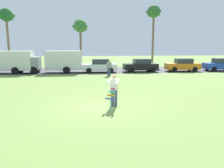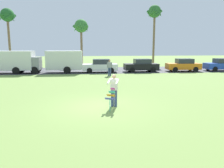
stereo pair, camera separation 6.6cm
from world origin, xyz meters
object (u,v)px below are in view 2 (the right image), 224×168
(palm_tree_left_near, at_px, (7,18))
(parked_car_orange, at_px, (183,65))
(parked_truck_red_cab, at_px, (8,61))
(palm_tree_right_near, at_px, (81,28))
(palm_tree_centre_far, at_px, (155,14))
(parked_car_blue, at_px, (221,65))
(person_kite_flyer, at_px, (114,89))
(parked_car_black, at_px, (141,66))
(parked_car_white, at_px, (100,66))
(person_walker_near, at_px, (110,67))
(kite_held, at_px, (111,96))
(parked_truck_grey_van, at_px, (58,61))

(palm_tree_left_near, bearing_deg, parked_car_orange, -23.61)
(parked_truck_red_cab, relative_size, parked_car_orange, 1.59)
(palm_tree_right_near, height_order, palm_tree_centre_far, palm_tree_centre_far)
(parked_car_blue, bearing_deg, palm_tree_right_near, 152.05)
(person_kite_flyer, distance_m, parked_car_black, 16.52)
(person_kite_flyer, bearing_deg, parked_car_orange, 55.61)
(parked_car_white, distance_m, parked_car_orange, 10.61)
(palm_tree_centre_far, height_order, person_walker_near, palm_tree_centre_far)
(palm_tree_right_near, distance_m, person_walker_near, 14.42)
(parked_truck_red_cab, bearing_deg, parked_car_blue, -0.00)
(person_kite_flyer, height_order, parked_car_blue, person_kite_flyer)
(palm_tree_left_near, relative_size, palm_tree_centre_far, 0.91)
(palm_tree_left_near, distance_m, palm_tree_centre_far, 23.82)
(parked_car_white, relative_size, parked_car_blue, 1.01)
(palm_tree_right_near, relative_size, person_walker_near, 4.28)
(parked_car_white, xyz_separation_m, parked_car_black, (5.14, 0.00, 0.00))
(parked_car_orange, relative_size, parked_car_blue, 1.01)
(kite_held, distance_m, person_walker_near, 13.01)
(parked_car_blue, bearing_deg, parked_truck_red_cab, 180.00)
(person_kite_flyer, relative_size, palm_tree_right_near, 0.23)
(kite_held, xyz_separation_m, parked_car_orange, (10.95, 16.33, 0.04))
(person_kite_flyer, bearing_deg, parked_truck_grey_van, 107.67)
(person_kite_flyer, distance_m, parked_truck_grey_van, 16.44)
(person_kite_flyer, height_order, kite_held, person_kite_flyer)
(palm_tree_centre_far, bearing_deg, person_walker_near, -122.72)
(parked_car_orange, bearing_deg, person_walker_near, -160.94)
(parked_truck_grey_van, height_order, palm_tree_centre_far, palm_tree_centre_far)
(person_walker_near, bearing_deg, palm_tree_centre_far, 57.28)
(kite_held, relative_size, parked_car_white, 0.26)
(parked_truck_grey_van, relative_size, palm_tree_right_near, 0.91)
(kite_held, relative_size, parked_truck_grey_van, 0.16)
(palm_tree_left_near, bearing_deg, parked_car_black, -29.32)
(parked_car_white, xyz_separation_m, palm_tree_left_near, (-14.05, 10.78, 6.84))
(kite_held, distance_m, parked_truck_red_cab, 19.40)
(kite_held, xyz_separation_m, palm_tree_left_near, (-13.71, 27.11, 6.88))
(parked_truck_red_cab, relative_size, parked_car_white, 1.60)
(parked_truck_red_cab, height_order, parked_car_blue, parked_truck_red_cab)
(parked_truck_grey_van, relative_size, parked_car_black, 1.58)
(parked_car_white, height_order, parked_car_black, same)
(person_kite_flyer, relative_size, palm_tree_left_near, 0.19)
(parked_car_white, bearing_deg, parked_truck_red_cab, 180.00)
(palm_tree_left_near, height_order, person_walker_near, palm_tree_left_near)
(palm_tree_centre_far, bearing_deg, parked_truck_red_cab, -152.89)
(palm_tree_right_near, bearing_deg, parked_car_white, -75.59)
(person_kite_flyer, xyz_separation_m, palm_tree_right_near, (-2.38, 25.34, 5.12))
(person_kite_flyer, bearing_deg, palm_tree_centre_far, 69.34)
(parked_truck_red_cab, distance_m, palm_tree_right_near, 13.57)
(parked_car_black, height_order, palm_tree_left_near, palm_tree_left_near)
(parked_car_blue, height_order, palm_tree_right_near, palm_tree_right_near)
(person_walker_near, bearing_deg, kite_held, -95.17)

